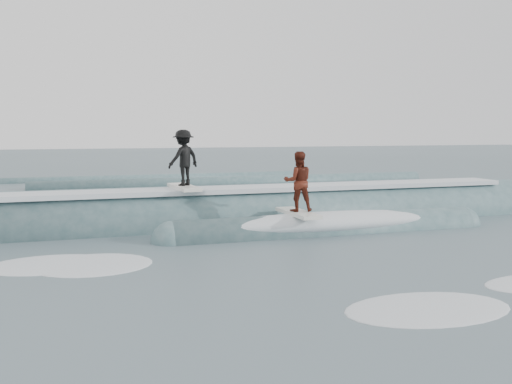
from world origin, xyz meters
name	(u,v)px	position (x,y,z in m)	size (l,w,h in m)	color
ground	(311,258)	(0.00, 0.00, 0.00)	(160.00, 160.00, 0.00)	#374D50
breaking_wave	(258,224)	(0.29, 4.70, 0.04)	(22.57, 3.87, 2.18)	#395A5F
surfer_black	(184,160)	(-1.95, 5.05, 2.01)	(1.24, 2.04, 1.76)	silver
surfer_red	(298,185)	(0.84, 2.85, 1.39)	(0.91, 2.02, 1.77)	silver
whitewater	(287,270)	(-0.92, -0.84, 0.00)	(15.76, 6.79, 0.10)	white
far_swells	(124,188)	(-2.60, 17.65, 0.00)	(36.51, 8.65, 0.80)	#395A5F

